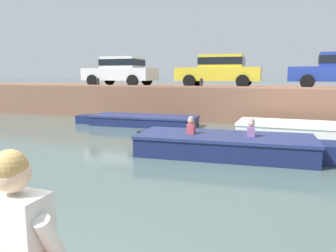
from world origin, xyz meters
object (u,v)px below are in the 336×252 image
(boat_moored_west_navy, at_px, (140,120))
(boat_moored_central_white, at_px, (316,130))
(motorboat_passing, at_px, (232,146))
(car_left_inner_yellow, at_px, (220,70))
(person_seated_right, at_px, (24,250))
(car_leftmost_white, at_px, (121,70))
(mooring_bollard_west, at_px, (98,82))
(mooring_bollard_mid, at_px, (201,82))

(boat_moored_west_navy, distance_m, boat_moored_central_white, 7.11)
(motorboat_passing, bearing_deg, boat_moored_central_white, 60.00)
(boat_moored_west_navy, relative_size, motorboat_passing, 0.96)
(boat_moored_west_navy, xyz_separation_m, boat_moored_central_white, (7.11, -0.04, -0.01))
(car_left_inner_yellow, xyz_separation_m, person_seated_right, (1.71, -14.71, -1.26))
(boat_moored_west_navy, xyz_separation_m, car_leftmost_white, (-2.47, 3.07, 2.23))
(motorboat_passing, xyz_separation_m, car_leftmost_white, (-7.17, 7.29, 2.16))
(mooring_bollard_west, xyz_separation_m, mooring_bollard_mid, (5.49, 0.00, 0.00))
(mooring_bollard_west, height_order, mooring_bollard_mid, same)
(boat_moored_central_white, relative_size, mooring_bollard_mid, 13.80)
(boat_moored_central_white, bearing_deg, motorboat_passing, -120.00)
(motorboat_passing, relative_size, car_left_inner_yellow, 1.42)
(boat_moored_central_white, distance_m, car_leftmost_white, 10.32)
(car_leftmost_white, bearing_deg, person_seated_right, -64.25)
(boat_moored_west_navy, distance_m, person_seated_right, 12.57)
(boat_moored_central_white, bearing_deg, car_left_inner_yellow, 143.45)
(car_left_inner_yellow, height_order, mooring_bollard_mid, car_left_inner_yellow)
(boat_moored_central_white, bearing_deg, mooring_bollard_west, 169.30)
(boat_moored_west_navy, distance_m, car_left_inner_yellow, 4.79)
(motorboat_passing, height_order, car_leftmost_white, car_leftmost_white)
(car_left_inner_yellow, height_order, person_seated_right, car_left_inner_yellow)
(boat_moored_west_navy, bearing_deg, mooring_bollard_mid, 39.96)
(person_seated_right, bearing_deg, car_leftmost_white, 115.75)
(car_leftmost_white, relative_size, mooring_bollard_west, 8.65)
(car_leftmost_white, relative_size, car_left_inner_yellow, 0.95)
(motorboat_passing, distance_m, mooring_bollard_west, 10.13)
(person_seated_right, bearing_deg, motorboat_passing, 89.44)
(car_leftmost_white, height_order, car_left_inner_yellow, same)
(motorboat_passing, distance_m, person_seated_right, 7.48)
(person_seated_right, bearing_deg, mooring_bollard_west, 120.04)
(boat_moored_west_navy, xyz_separation_m, person_seated_right, (4.62, -11.64, 0.97))
(person_seated_right, bearing_deg, boat_moored_west_navy, 111.66)
(car_left_inner_yellow, bearing_deg, boat_moored_west_navy, -133.54)
(person_seated_right, bearing_deg, car_left_inner_yellow, 96.62)
(boat_moored_west_navy, relative_size, mooring_bollard_mid, 12.51)
(boat_moored_central_white, distance_m, mooring_bollard_west, 10.63)
(car_left_inner_yellow, relative_size, mooring_bollard_west, 9.12)
(boat_moored_west_navy, bearing_deg, car_leftmost_white, 128.85)
(car_leftmost_white, bearing_deg, boat_moored_central_white, -17.97)
(motorboat_passing, bearing_deg, car_left_inner_yellow, 103.72)
(motorboat_passing, distance_m, car_left_inner_yellow, 7.81)
(motorboat_passing, bearing_deg, mooring_bollard_west, 142.21)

